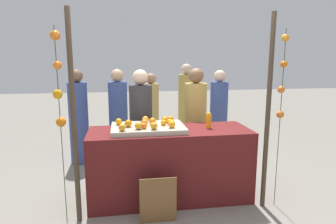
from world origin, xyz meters
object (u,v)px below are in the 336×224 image
Objects in this scene: juice_bottle at (208,121)px; chalkboard_sign at (158,201)px; vendor_right at (195,127)px; stall_counter at (170,164)px; orange_1 at (144,126)px; vendor_left at (141,130)px; orange_0 at (128,123)px.

juice_bottle is 0.38× the size of chalkboard_sign.
vendor_right is at bearing 89.83° from juice_bottle.
orange_1 is at bearing -157.55° from stall_counter.
vendor_left is at bearing 94.48° from chalkboard_sign.
orange_1 is 0.04× the size of vendor_right.
vendor_right reaches higher than orange_0.
orange_0 is at bearing -178.04° from stall_counter.
juice_bottle reaches higher than orange_0.
orange_1 reaches higher than chalkboard_sign.
vendor_right is at bearing 3.03° from vendor_left.
stall_counter is at bearing -177.89° from juice_bottle.
orange_0 is at bearing 146.40° from orange_1.
vendor_left is at bearing 73.58° from orange_0.
orange_1 reaches higher than stall_counter.
juice_bottle is at bearing 2.04° from orange_0.
chalkboard_sign is (-0.73, -0.58, -0.75)m from juice_bottle.
juice_bottle is 0.12× the size of vendor_left.
orange_1 is 0.36× the size of juice_bottle.
vendor_right is (0.51, 0.70, 0.31)m from stall_counter.
orange_1 is at bearing -91.21° from vendor_left.
stall_counter is 0.79m from vendor_left.
orange_0 is (-0.52, -0.02, 0.56)m from stall_counter.
juice_bottle is at bearing -90.17° from vendor_right.
vendor_right is (0.83, 0.04, 0.01)m from vendor_left.
orange_1 is 0.04× the size of vendor_left.
stall_counter is 22.50× the size of orange_0.
vendor_left is 0.99× the size of vendor_right.
vendor_left is (-0.10, 1.22, 0.51)m from chalkboard_sign.
stall_counter is 1.23× the size of vendor_right.
chalkboard_sign is at bearing -120.03° from vendor_right.
orange_0 is at bearing -177.96° from juice_bottle.
orange_1 is at bearing 104.83° from chalkboard_sign.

